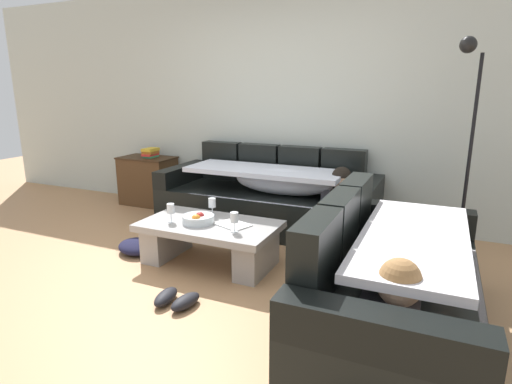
% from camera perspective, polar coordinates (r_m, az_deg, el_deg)
% --- Properties ---
extents(ground_plane, '(14.00, 14.00, 0.00)m').
position_cam_1_polar(ground_plane, '(3.47, -10.25, -12.39)').
color(ground_plane, tan).
extents(back_wall, '(9.00, 0.10, 2.70)m').
position_cam_1_polar(back_wall, '(5.02, 3.22, 11.98)').
color(back_wall, '#BAC4BB').
rests_on(back_wall, ground_plane).
extents(couch_along_wall, '(2.39, 0.92, 0.88)m').
position_cam_1_polar(couch_along_wall, '(4.65, 2.00, -0.92)').
color(couch_along_wall, black).
rests_on(couch_along_wall, ground_plane).
extents(couch_near_window, '(0.92, 1.95, 0.88)m').
position_cam_1_polar(couch_near_window, '(2.79, 18.27, -12.12)').
color(couch_near_window, black).
rests_on(couch_near_window, ground_plane).
extents(coffee_table, '(1.20, 0.68, 0.38)m').
position_cam_1_polar(coffee_table, '(3.74, -6.38, -6.26)').
color(coffee_table, '#9D9A98').
rests_on(coffee_table, ground_plane).
extents(fruit_bowl, '(0.28, 0.28, 0.10)m').
position_cam_1_polar(fruit_bowl, '(3.68, -7.91, -3.65)').
color(fruit_bowl, silver).
rests_on(fruit_bowl, coffee_table).
extents(wine_glass_near_left, '(0.07, 0.07, 0.17)m').
position_cam_1_polar(wine_glass_near_left, '(3.73, -11.58, -2.33)').
color(wine_glass_near_left, silver).
rests_on(wine_glass_near_left, coffee_table).
extents(wine_glass_near_right, '(0.07, 0.07, 0.17)m').
position_cam_1_polar(wine_glass_near_right, '(3.42, -2.98, -3.61)').
color(wine_glass_near_right, silver).
rests_on(wine_glass_near_right, coffee_table).
extents(wine_glass_far_back, '(0.07, 0.07, 0.17)m').
position_cam_1_polar(wine_glass_far_back, '(3.86, -6.02, -1.57)').
color(wine_glass_far_back, silver).
rests_on(wine_glass_far_back, coffee_table).
extents(open_magazine, '(0.34, 0.30, 0.01)m').
position_cam_1_polar(open_magazine, '(3.61, -3.16, -4.48)').
color(open_magazine, white).
rests_on(open_magazine, coffee_table).
extents(side_cabinet, '(0.72, 0.44, 0.64)m').
position_cam_1_polar(side_cabinet, '(5.77, -14.51, 1.51)').
color(side_cabinet, '#4E321B').
rests_on(side_cabinet, ground_plane).
extents(book_stack_on_cabinet, '(0.16, 0.22, 0.12)m').
position_cam_1_polar(book_stack_on_cabinet, '(5.67, -14.22, 5.25)').
color(book_stack_on_cabinet, '#338C59').
rests_on(book_stack_on_cabinet, side_cabinet).
extents(floor_lamp, '(0.33, 0.31, 1.95)m').
position_cam_1_polar(floor_lamp, '(4.15, 26.73, 6.84)').
color(floor_lamp, black).
rests_on(floor_lamp, ground_plane).
extents(pair_of_shoes, '(0.33, 0.29, 0.09)m').
position_cam_1_polar(pair_of_shoes, '(3.17, -10.94, -14.19)').
color(pair_of_shoes, black).
rests_on(pair_of_shoes, ground_plane).
extents(crumpled_garment, '(0.51, 0.48, 0.12)m').
position_cam_1_polar(crumpled_garment, '(4.17, -16.04, -7.16)').
color(crumpled_garment, '#191933').
rests_on(crumpled_garment, ground_plane).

